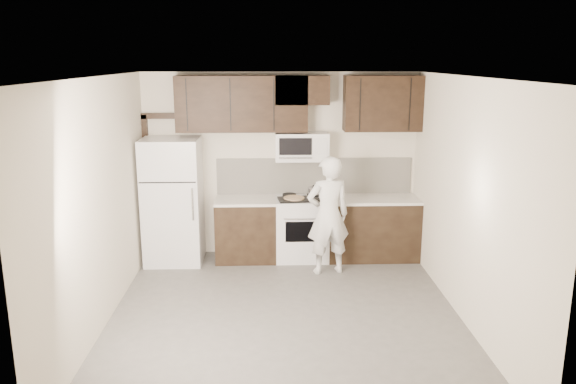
{
  "coord_description": "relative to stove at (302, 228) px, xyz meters",
  "views": [
    {
      "loc": [
        -0.17,
        -5.92,
        2.89
      ],
      "look_at": [
        0.06,
        0.9,
        1.26
      ],
      "focal_mm": 35.0,
      "sensor_mm": 36.0,
      "label": 1
    }
  ],
  "objects": [
    {
      "name": "baking_tray",
      "position": [
        -0.12,
        -0.11,
        0.46
      ],
      "size": [
        0.48,
        0.38,
        0.02
      ],
      "primitive_type": "cube",
      "rotation": [
        0.0,
        0.0,
        0.12
      ],
      "color": "black",
      "rests_on": "counter_run"
    },
    {
      "name": "pizza",
      "position": [
        -0.12,
        -0.11,
        0.48
      ],
      "size": [
        0.33,
        0.33,
        0.02
      ],
      "primitive_type": "cylinder",
      "rotation": [
        0.0,
        0.0,
        0.12
      ],
      "color": "tan",
      "rests_on": "baking_tray"
    },
    {
      "name": "counter_run",
      "position": [
        0.3,
        0.0,
        -0.0
      ],
      "size": [
        2.95,
        0.64,
        0.91
      ],
      "color": "black",
      "rests_on": "floor"
    },
    {
      "name": "ceiling",
      "position": [
        -0.3,
        -1.94,
        2.24
      ],
      "size": [
        4.5,
        4.5,
        0.0
      ],
      "primitive_type": "plane",
      "rotation": [
        3.14,
        0.0,
        0.0
      ],
      "color": "white",
      "rests_on": "back_wall"
    },
    {
      "name": "microwave",
      "position": [
        -0.0,
        0.12,
        1.19
      ],
      "size": [
        0.76,
        0.42,
        0.4
      ],
      "color": "silver",
      "rests_on": "upper_cabinets"
    },
    {
      "name": "backsplash",
      "position": [
        0.2,
        0.3,
        0.72
      ],
      "size": [
        2.9,
        0.02,
        0.54
      ],
      "primitive_type": "cube",
      "color": "silver",
      "rests_on": "counter_run"
    },
    {
      "name": "back_wall",
      "position": [
        -0.3,
        0.31,
        0.89
      ],
      "size": [
        4.0,
        0.0,
        4.0
      ],
      "primitive_type": "plane",
      "rotation": [
        1.57,
        0.0,
        0.0
      ],
      "color": "beige",
      "rests_on": "ground"
    },
    {
      "name": "upper_cabinets",
      "position": [
        -0.09,
        0.14,
        1.82
      ],
      "size": [
        3.48,
        0.35,
        0.78
      ],
      "color": "black",
      "rests_on": "back_wall"
    },
    {
      "name": "refrigerator",
      "position": [
        -1.85,
        -0.05,
        0.44
      ],
      "size": [
        0.8,
        0.76,
        1.8
      ],
      "color": "silver",
      "rests_on": "floor"
    },
    {
      "name": "stove",
      "position": [
        0.0,
        0.0,
        0.0
      ],
      "size": [
        0.76,
        0.66,
        0.94
      ],
      "color": "silver",
      "rests_on": "floor"
    },
    {
      "name": "saucepan",
      "position": [
        0.18,
        0.15,
        0.52
      ],
      "size": [
        0.29,
        0.17,
        0.16
      ],
      "color": "silver",
      "rests_on": "stove"
    },
    {
      "name": "door_trim",
      "position": [
        -2.22,
        0.27,
        0.79
      ],
      "size": [
        0.5,
        0.08,
        2.12
      ],
      "color": "black",
      "rests_on": "floor"
    },
    {
      "name": "floor",
      "position": [
        -0.3,
        -1.94,
        -0.46
      ],
      "size": [
        4.5,
        4.5,
        0.0
      ],
      "primitive_type": "plane",
      "color": "#54524F",
      "rests_on": "ground"
    },
    {
      "name": "person",
      "position": [
        0.32,
        -0.58,
        0.36
      ],
      "size": [
        0.66,
        0.5,
        1.63
      ],
      "primitive_type": "imported",
      "rotation": [
        0.0,
        0.0,
        3.35
      ],
      "color": "silver",
      "rests_on": "floor"
    }
  ]
}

